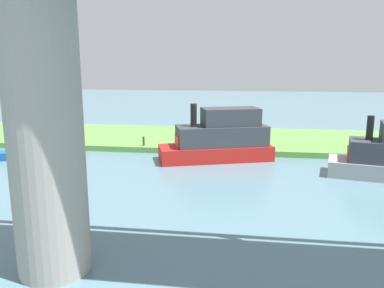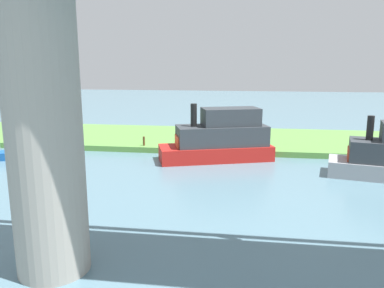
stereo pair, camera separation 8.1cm
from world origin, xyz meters
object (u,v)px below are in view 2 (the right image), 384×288
Objects in this scene: bridge_pylon at (45,135)px; mooring_post at (144,141)px; person_on_bank at (222,136)px; motorboat_white at (220,139)px.

mooring_post is at bearing -84.26° from bridge_pylon.
person_on_bank is 0.14× the size of motorboat_white.
person_on_bank is at bearing -88.89° from motorboat_white.
bridge_pylon is 19.16m from motorboat_white.
mooring_post is 7.41m from motorboat_white.
motorboat_white is at bearing 162.12° from mooring_post.
motorboat_white reaches higher than mooring_post.
bridge_pylon is at bearing 95.74° from mooring_post.
person_on_bank is at bearing -162.75° from mooring_post.
motorboat_white is (-7.01, 2.26, 0.82)m from mooring_post.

